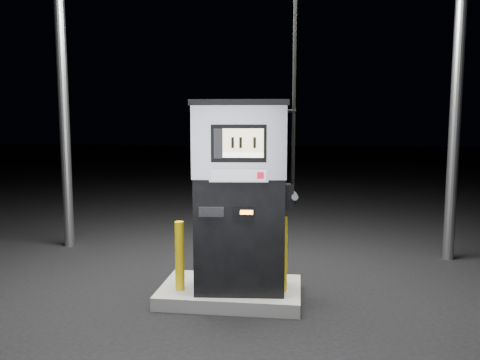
# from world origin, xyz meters

# --- Properties ---
(ground) EXTENTS (80.00, 80.00, 0.00)m
(ground) POSITION_xyz_m (0.00, 0.00, 0.00)
(ground) COLOR black
(ground) RESTS_ON ground
(pump_island) EXTENTS (1.60, 1.00, 0.15)m
(pump_island) POSITION_xyz_m (0.00, 0.00, 0.07)
(pump_island) COLOR slate
(pump_island) RESTS_ON ground
(fuel_dispenser) EXTENTS (1.18, 0.71, 4.37)m
(fuel_dispenser) POSITION_xyz_m (0.12, -0.10, 1.23)
(fuel_dispenser) COLOR black
(fuel_dispenser) RESTS_ON pump_island
(bollard_left) EXTENTS (0.12, 0.12, 0.78)m
(bollard_left) POSITION_xyz_m (-0.55, -0.19, 0.54)
(bollard_left) COLOR yellow
(bollard_left) RESTS_ON pump_island
(bollard_right) EXTENTS (0.12, 0.12, 0.86)m
(bollard_right) POSITION_xyz_m (0.59, -0.09, 0.58)
(bollard_right) COLOR yellow
(bollard_right) RESTS_ON pump_island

